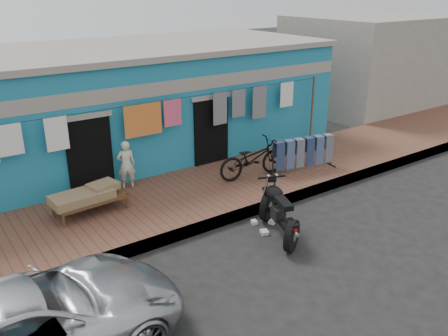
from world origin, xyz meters
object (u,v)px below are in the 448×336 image
Objects in this scene: bicycle at (252,155)px; charpoy at (90,200)px; jeans_rack at (303,154)px; car at (28,325)px; motorcycle at (279,210)px; seated_person at (126,164)px.

charpoy is (-4.24, 0.43, -0.34)m from bicycle.
jeans_rack is (5.68, -0.85, 0.19)m from charpoy.
bicycle is 1.50m from jeans_rack.
car reaches higher than charpoy.
charpoy is at bearing -34.74° from car.
bicycle is at bearing -66.92° from car.
jeans_rack reaches higher than charpoy.
jeans_rack is (1.43, -0.41, -0.15)m from bicycle.
motorcycle is at bearing 160.57° from bicycle.
motorcycle is (-1.17, -2.40, -0.30)m from bicycle.
bicycle is at bearing -5.83° from charpoy.
motorcycle is at bearing -142.67° from jeans_rack.
car is at bearing 123.03° from bicycle.
bicycle reaches higher than car.
jeans_rack is at bearing -99.49° from bicycle.
charpoy is 5.74m from jeans_rack.
car is 2.63× the size of charpoy.
seated_person is 0.65× the size of motorcycle.
bicycle is 4.28m from charpoy.
seated_person is 0.63× the size of bicycle.
motorcycle is 4.18m from charpoy.
car is 2.27× the size of jeans_rack.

